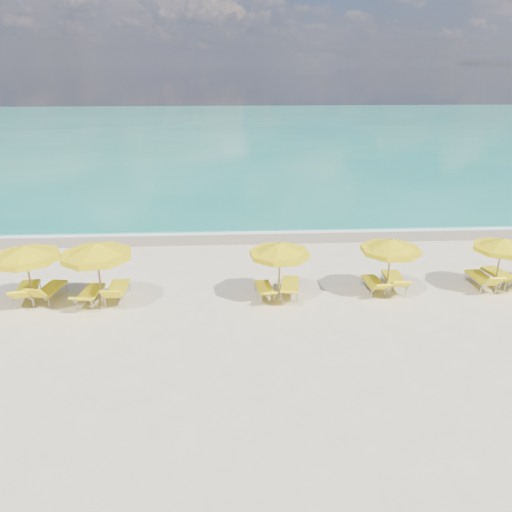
{
  "coord_description": "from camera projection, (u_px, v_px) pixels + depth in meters",
  "views": [
    {
      "loc": [
        -0.97,
        -15.99,
        7.97
      ],
      "look_at": [
        0.0,
        1.5,
        1.2
      ],
      "focal_mm": 35.0,
      "sensor_mm": 36.0,
      "label": 1
    }
  ],
  "objects": [
    {
      "name": "umbrella_4",
      "position": [
        280.0,
        250.0,
        17.42
      ],
      "size": [
        2.69,
        2.69,
        2.21
      ],
      "rotation": [
        0.0,
        0.0,
        -0.28
      ],
      "color": "tan",
      "rests_on": "ground"
    },
    {
      "name": "umbrella_3",
      "position": [
        96.0,
        251.0,
        16.76
      ],
      "size": [
        2.9,
        2.9,
        2.44
      ],
      "rotation": [
        0.0,
        0.0,
        -0.23
      ],
      "color": "tan",
      "rests_on": "ground"
    },
    {
      "name": "umbrella_5",
      "position": [
        391.0,
        246.0,
        17.79
      ],
      "size": [
        2.82,
        2.82,
        2.2
      ],
      "rotation": [
        0.0,
        0.0,
        0.38
      ],
      "color": "tan",
      "rests_on": "ground"
    },
    {
      "name": "umbrella_6",
      "position": [
        502.0,
        245.0,
        18.18
      ],
      "size": [
        2.25,
        2.25,
        2.1
      ],
      "rotation": [
        0.0,
        0.0,
        -0.09
      ],
      "color": "tan",
      "rests_on": "ground"
    },
    {
      "name": "lounger_4_left",
      "position": [
        265.0,
        292.0,
        18.16
      ],
      "size": [
        0.75,
        1.75,
        0.67
      ],
      "rotation": [
        0.0,
        0.0,
        0.12
      ],
      "color": "#A5A8AD",
      "rests_on": "ground"
    },
    {
      "name": "lounger_2_right",
      "position": [
        50.0,
        294.0,
        17.93
      ],
      "size": [
        0.99,
        1.97,
        0.93
      ],
      "rotation": [
        0.0,
        0.0,
        -0.19
      ],
      "color": "#A5A8AD",
      "rests_on": "ground"
    },
    {
      "name": "lounger_2_left",
      "position": [
        27.0,
        294.0,
        17.88
      ],
      "size": [
        0.95,
        2.09,
        0.91
      ],
      "rotation": [
        0.0,
        0.0,
        0.15
      ],
      "color": "#A5A8AD",
      "rests_on": "ground"
    },
    {
      "name": "whitecap_far",
      "position": [
        339.0,
        168.0,
        40.59
      ],
      "size": [
        18.0,
        0.3,
        0.05
      ],
      "primitive_type": "cube",
      "color": "white",
      "rests_on": "ground"
    },
    {
      "name": "ground_plane",
      "position": [
        258.0,
        302.0,
        17.82
      ],
      "size": [
        120.0,
        120.0,
        0.0
      ],
      "primitive_type": "plane",
      "color": "beige"
    },
    {
      "name": "umbrella_2",
      "position": [
        25.0,
        253.0,
        16.8
      ],
      "size": [
        2.56,
        2.56,
        2.34
      ],
      "rotation": [
        0.0,
        0.0,
        0.11
      ],
      "color": "tan",
      "rests_on": "ground"
    },
    {
      "name": "lounger_3_right",
      "position": [
        118.0,
        294.0,
        17.91
      ],
      "size": [
        0.69,
        1.99,
        0.94
      ],
      "rotation": [
        0.0,
        0.0,
        -0.0
      ],
      "color": "#A5A8AD",
      "rests_on": "ground"
    },
    {
      "name": "lounger_6_left",
      "position": [
        481.0,
        282.0,
        18.9
      ],
      "size": [
        0.67,
        1.86,
        0.91
      ],
      "rotation": [
        0.0,
        0.0,
        0.02
      ],
      "color": "#A5A8AD",
      "rests_on": "ground"
    },
    {
      "name": "whitecap_near",
      "position": [
        154.0,
        191.0,
        33.34
      ],
      "size": [
        14.0,
        0.36,
        0.05
      ],
      "primitive_type": "cube",
      "color": "white",
      "rests_on": "ground"
    },
    {
      "name": "lounger_5_left",
      "position": [
        374.0,
        286.0,
        18.6
      ],
      "size": [
        0.69,
        1.75,
        0.76
      ],
      "rotation": [
        0.0,
        0.0,
        0.07
      ],
      "color": "#A5A8AD",
      "rests_on": "ground"
    },
    {
      "name": "lounger_4_right",
      "position": [
        290.0,
        289.0,
        18.29
      ],
      "size": [
        0.93,
        2.06,
        0.74
      ],
      "rotation": [
        0.0,
        0.0,
        -0.15
      ],
      "color": "#A5A8AD",
      "rests_on": "ground"
    },
    {
      "name": "wet_sand_band",
      "position": [
        249.0,
        236.0,
        24.71
      ],
      "size": [
        120.0,
        2.6,
        0.01
      ],
      "primitive_type": "cube",
      "color": "tan",
      "rests_on": "ground"
    },
    {
      "name": "lounger_3_left",
      "position": [
        91.0,
        297.0,
        17.72
      ],
      "size": [
        0.8,
        1.95,
        0.76
      ],
      "rotation": [
        0.0,
        0.0,
        -0.1
      ],
      "color": "#A5A8AD",
      "rests_on": "ground"
    },
    {
      "name": "lounger_6_right",
      "position": [
        501.0,
        279.0,
        19.17
      ],
      "size": [
        1.05,
        2.1,
        0.83
      ],
      "rotation": [
        0.0,
        0.0,
        0.21
      ],
      "color": "#A5A8AD",
      "rests_on": "ground"
    },
    {
      "name": "lounger_5_right",
      "position": [
        394.0,
        283.0,
        18.77
      ],
      "size": [
        0.85,
        2.08,
        0.88
      ],
      "rotation": [
        0.0,
        0.0,
        -0.09
      ],
      "color": "#A5A8AD",
      "rests_on": "ground"
    },
    {
      "name": "ocean",
      "position": [
        235.0,
        132.0,
        62.52
      ],
      "size": [
        120.0,
        80.0,
        0.3
      ],
      "primitive_type": "cube",
      "color": "#16806A",
      "rests_on": "ground"
    },
    {
      "name": "foam_line",
      "position": [
        249.0,
        231.0,
        25.46
      ],
      "size": [
        120.0,
        1.2,
        0.03
      ],
      "primitive_type": "cube",
      "color": "white",
      "rests_on": "ground"
    }
  ]
}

